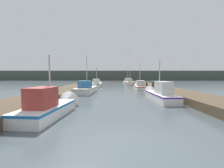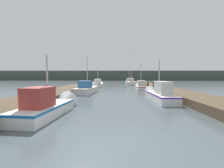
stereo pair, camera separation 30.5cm
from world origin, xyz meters
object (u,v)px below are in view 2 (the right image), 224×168
mooring_piling_0 (154,87)px  mooring_piling_1 (148,86)px  fishing_boat_1 (159,94)px  fishing_boat_6 (129,82)px  fishing_boat_3 (141,86)px  fishing_boat_4 (98,84)px  seagull_1 (122,65)px  fishing_boat_2 (88,89)px  fishing_boat_0 (50,105)px  channel_buoy (116,82)px  seagull_lead (129,53)px  fishing_boat_5 (131,83)px

mooring_piling_0 → mooring_piling_1: size_ratio=1.15×
fishing_boat_1 → fishing_boat_6: fishing_boat_6 is taller
fishing_boat_3 → mooring_piling_1: fishing_boat_3 is taller
fishing_boat_4 → seagull_1: size_ratio=11.87×
fishing_boat_2 → mooring_piling_0: bearing=6.5°
fishing_boat_6 → seagull_1: bearing=-103.2°
fishing_boat_2 → fishing_boat_3: (7.08, 4.87, -0.05)m
fishing_boat_0 → channel_buoy: (3.83, 36.66, -0.30)m
fishing_boat_0 → seagull_lead: bearing=73.0°
mooring_piling_0 → seagull_lead: 5.94m
fishing_boat_1 → fishing_boat_2: fishing_boat_2 is taller
mooring_piling_0 → fishing_boat_1: bearing=-100.5°
mooring_piling_1 → channel_buoy: bearing=100.3°
fishing_boat_3 → seagull_1: bearing=114.2°
fishing_boat_2 → channel_buoy: bearing=85.5°
seagull_1 → channel_buoy: bearing=-121.3°
fishing_boat_4 → channel_buoy: 17.22m
fishing_boat_0 → channel_buoy: size_ratio=4.92×
fishing_boat_1 → fishing_boat_2: 8.59m
fishing_boat_5 → mooring_piling_0: 14.65m
channel_buoy → seagull_1: seagull_1 is taller
fishing_boat_0 → fishing_boat_6: size_ratio=0.95×
fishing_boat_2 → seagull_1: 13.04m
fishing_boat_6 → fishing_boat_4: bearing=-122.7°
channel_buoy → mooring_piling_0: bearing=-80.8°
fishing_boat_5 → channel_buoy: fishing_boat_5 is taller
fishing_boat_1 → fishing_boat_3: 10.07m
mooring_piling_0 → channel_buoy: 26.65m
channel_buoy → seagull_1: (1.02, -15.12, 3.96)m
fishing_boat_2 → fishing_boat_6: fishing_boat_2 is taller
fishing_boat_0 → channel_buoy: bearing=89.0°
fishing_boat_1 → channel_buoy: (-3.20, 31.94, -0.34)m
fishing_boat_0 → fishing_boat_6: fishing_boat_6 is taller
fishing_boat_0 → mooring_piling_1: size_ratio=4.19×
fishing_boat_2 → fishing_boat_3: bearing=37.8°
fishing_boat_5 → seagull_1: seagull_1 is taller
fishing_boat_1 → fishing_boat_6: 25.14m
mooring_piling_1 → mooring_piling_0: bearing=-89.2°
fishing_boat_3 → seagull_1: (-2.43, 6.76, 3.69)m
fishing_boat_3 → fishing_boat_5: (-0.31, 10.18, 0.03)m
fishing_boat_0 → fishing_boat_5: 25.92m
fishing_boat_3 → seagull_lead: 5.26m
mooring_piling_0 → seagull_lead: seagull_lead is taller
fishing_boat_2 → fishing_boat_3: fishing_boat_2 is taller
fishing_boat_2 → fishing_boat_6: (6.72, 19.94, -0.04)m
fishing_boat_4 → seagull_lead: size_ratio=11.77×
fishing_boat_6 → fishing_boat_0: bearing=-102.3°
fishing_boat_4 → fishing_boat_5: fishing_boat_5 is taller
mooring_piling_0 → seagull_lead: (-2.73, 2.92, 4.40)m
fishing_boat_1 → fishing_boat_2: bearing=141.6°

